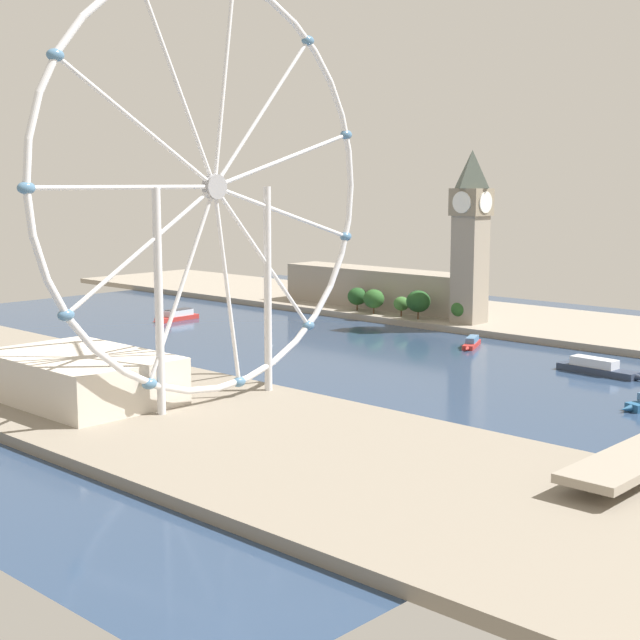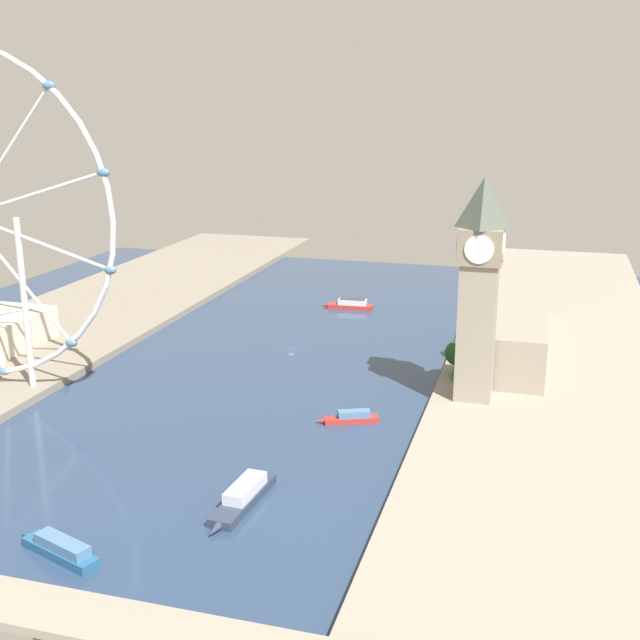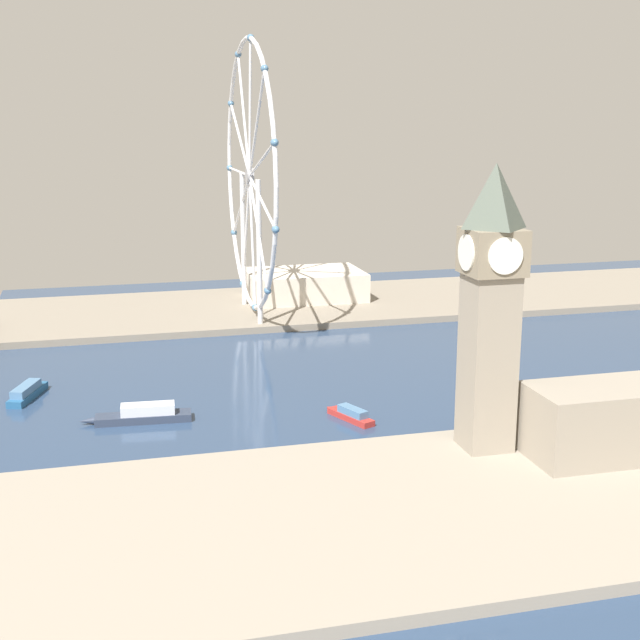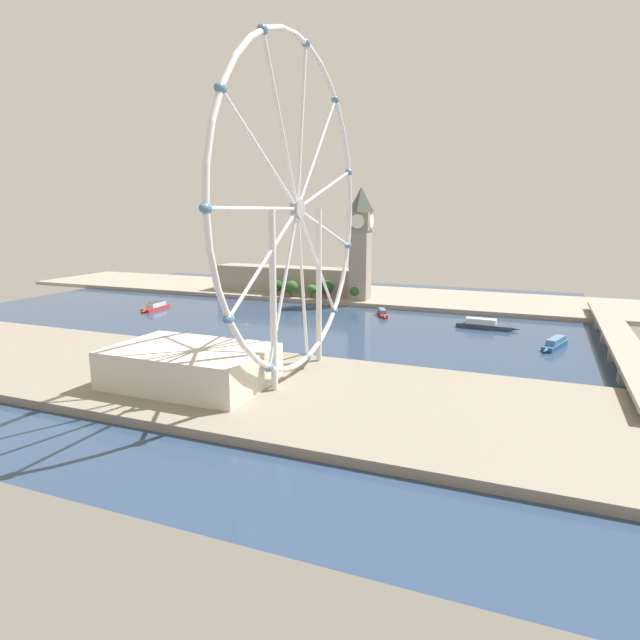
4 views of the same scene
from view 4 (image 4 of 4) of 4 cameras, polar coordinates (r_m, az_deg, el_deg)
The scene contains 13 objects.
ground_plane at distance 335.04m, azimuth -7.74°, elevation -0.04°, with size 399.88×399.88×0.00m, color navy.
riverbank_left at distance 436.58m, azimuth -0.23°, elevation 2.95°, with size 90.00×520.00×3.00m, color gray.
riverbank_right at distance 244.79m, azimuth -21.26°, elevation -4.68°, with size 90.00×520.00×3.00m, color gray.
clock_tower at distance 388.27m, azimuth 4.31°, elevation 8.23°, with size 16.02×16.02×79.66m.
parliament_block at distance 428.43m, azimuth -3.57°, elevation 4.31°, with size 22.00×115.10×20.01m, color gray.
tree_row_embankment at distance 398.98m, azimuth -1.27°, elevation 3.46°, with size 14.25×72.13×13.96m.
ferris_wheel at distance 204.91m, azimuth -2.40°, elevation 11.45°, with size 123.31×3.20×124.93m.
riverside_hall at distance 205.69m, azimuth -13.58°, elevation -4.74°, with size 38.59×57.64×14.00m, color beige.
river_bridge at distance 293.03m, azimuth 29.13°, elevation -1.83°, with size 211.88×13.97×8.19m.
tour_boat_0 at distance 322.80m, azimuth 16.93°, elevation -0.47°, with size 9.20×35.32×5.67m.
tour_boat_1 at distance 348.41m, azimuth 6.62°, elevation 0.72°, with size 21.38×11.53×4.27m.
tour_boat_2 at distance 384.23m, azimuth -17.00°, elevation 1.38°, with size 27.78×8.21×5.49m.
tour_boat_3 at distance 288.94m, azimuth 23.56°, elevation -2.33°, with size 27.15×12.65×5.02m.
Camera 4 is at (284.24, 164.49, 66.34)m, focal length 30.28 mm.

